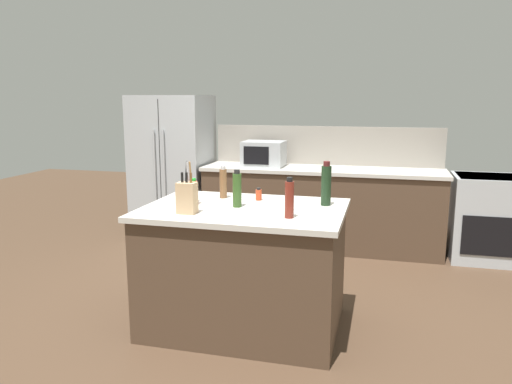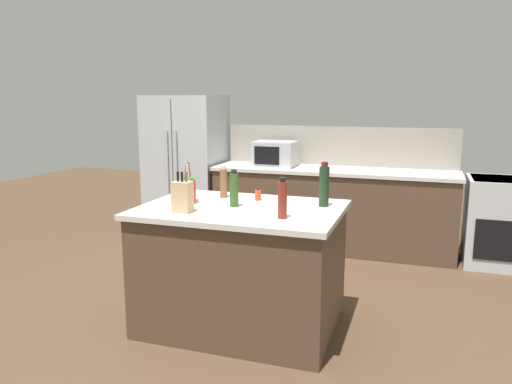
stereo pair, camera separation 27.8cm
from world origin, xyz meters
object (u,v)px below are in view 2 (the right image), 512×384
(utensil_crock, at_px, (188,191))
(refrigerator, at_px, (186,166))
(knife_block, at_px, (183,197))
(range_oven, at_px, (504,222))
(spice_jar_paprika, at_px, (258,195))
(wine_bottle, at_px, (324,186))
(hot_sauce_bottle, at_px, (193,191))
(vinegar_bottle, at_px, (282,199))
(pepper_grinder, at_px, (224,182))
(olive_oil_bottle, at_px, (234,189))
(microwave, at_px, (275,154))

(utensil_crock, bearing_deg, refrigerator, 116.90)
(refrigerator, distance_m, knife_block, 2.83)
(range_oven, bearing_deg, knife_block, -134.33)
(spice_jar_paprika, bearing_deg, range_oven, 43.05)
(range_oven, xyz_separation_m, utensil_crock, (-2.56, -2.13, 0.56))
(spice_jar_paprika, height_order, wine_bottle, wine_bottle)
(knife_block, height_order, hot_sauce_bottle, knife_block)
(vinegar_bottle, bearing_deg, utensil_crock, 160.33)
(wine_bottle, bearing_deg, refrigerator, 136.69)
(knife_block, distance_m, pepper_grinder, 0.59)
(utensil_crock, xyz_separation_m, hot_sauce_bottle, (0.07, -0.06, 0.01))
(wine_bottle, xyz_separation_m, olive_oil_bottle, (-0.63, -0.22, -0.03))
(spice_jar_paprika, height_order, vinegar_bottle, vinegar_bottle)
(knife_block, relative_size, hot_sauce_bottle, 1.44)
(wine_bottle, height_order, vinegar_bottle, wine_bottle)
(range_oven, height_order, vinegar_bottle, vinegar_bottle)
(pepper_grinder, distance_m, olive_oil_bottle, 0.36)
(range_oven, height_order, knife_block, knife_block)
(pepper_grinder, bearing_deg, knife_block, -97.11)
(knife_block, distance_m, olive_oil_bottle, 0.40)
(range_oven, distance_m, vinegar_bottle, 3.04)
(knife_block, height_order, pepper_grinder, knife_block)
(refrigerator, distance_m, utensil_crock, 2.45)
(range_oven, distance_m, microwave, 2.56)
(range_oven, distance_m, pepper_grinder, 3.09)
(refrigerator, relative_size, microwave, 3.70)
(knife_block, bearing_deg, wine_bottle, 30.10)
(range_oven, height_order, spice_jar_paprika, spice_jar_paprika)
(pepper_grinder, bearing_deg, olive_oil_bottle, -54.90)
(knife_block, bearing_deg, microwave, 91.98)
(microwave, height_order, olive_oil_bottle, microwave)
(wine_bottle, xyz_separation_m, pepper_grinder, (-0.84, 0.07, -0.03))
(refrigerator, xyz_separation_m, utensil_crock, (1.11, -2.19, 0.14))
(range_oven, relative_size, vinegar_bottle, 3.31)
(utensil_crock, distance_m, olive_oil_bottle, 0.42)
(utensil_crock, bearing_deg, hot_sauce_bottle, -42.04)
(utensil_crock, relative_size, olive_oil_bottle, 1.15)
(pepper_grinder, bearing_deg, vinegar_bottle, -39.59)
(range_oven, distance_m, spice_jar_paprika, 2.86)
(range_oven, xyz_separation_m, wine_bottle, (-1.52, -1.98, 0.63))
(refrigerator, relative_size, knife_block, 6.09)
(microwave, xyz_separation_m, utensil_crock, (-0.08, -2.13, -0.06))
(range_oven, bearing_deg, spice_jar_paprika, -136.95)
(range_oven, xyz_separation_m, microwave, (-2.49, 0.00, 0.62))
(hot_sauce_bottle, relative_size, pepper_grinder, 0.77)
(refrigerator, height_order, hot_sauce_bottle, refrigerator)
(utensil_crock, bearing_deg, spice_jar_paprika, 22.66)
(range_oven, xyz_separation_m, vinegar_bottle, (-1.71, -2.44, 0.60))
(hot_sauce_bottle, bearing_deg, olive_oil_bottle, 0.15)
(refrigerator, xyz_separation_m, hot_sauce_bottle, (1.18, -2.25, 0.15))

